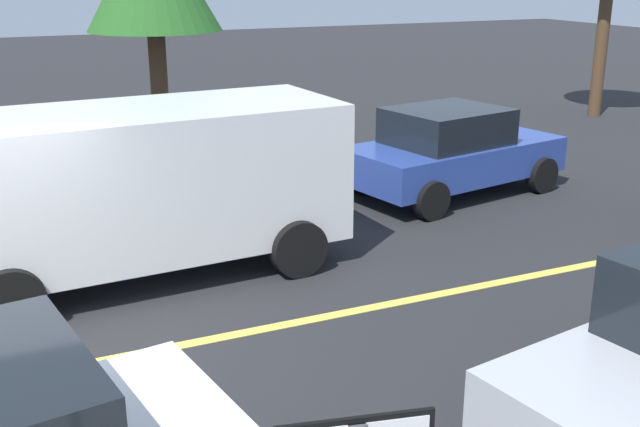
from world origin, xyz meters
TOP-DOWN VIEW (x-y plane):
  - ground_plane at (0.00, 0.00)m, footprint 80.00×80.00m
  - lane_marking_centre at (3.00, 0.00)m, footprint 28.00×0.16m
  - white_van at (1.75, 2.20)m, footprint 5.31×2.52m
  - car_blue_approaching at (7.55, 3.71)m, footprint 4.22×2.60m

SIDE VIEW (x-z plane):
  - ground_plane at x=0.00m, z-range 0.00..0.00m
  - lane_marking_centre at x=3.00m, z-range 0.00..0.01m
  - car_blue_approaching at x=7.55m, z-range 0.01..1.56m
  - white_van at x=1.75m, z-range 0.17..2.37m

